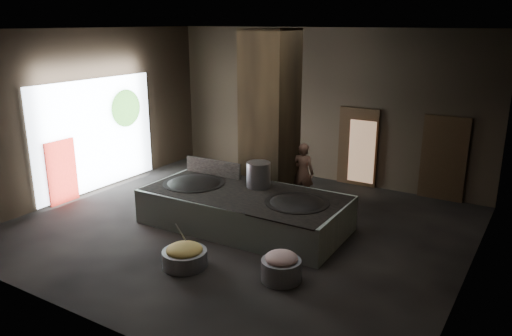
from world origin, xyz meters
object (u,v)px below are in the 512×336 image
Objects in this scene: wok_left at (194,186)px; stock_pot at (258,175)px; veg_basin at (185,258)px; hearth_platform at (244,210)px; meat_basin at (281,270)px; wok_right at (297,206)px; cook at (303,173)px.

wok_left is 2.42× the size of stock_pot.
veg_basin is at bearing -55.78° from wok_left.
hearth_platform is 6.30× the size of meat_basin.
wok_left is at bearing -179.65° from hearth_platform.
wok_right reaches higher than meat_basin.
hearth_platform is at bearing 92.22° from veg_basin.
cook reaches higher than hearth_platform.
stock_pot is 3.02m from veg_basin.
hearth_platform is 2.69m from meat_basin.
hearth_platform is 3.41× the size of wok_right.
hearth_platform is 2.29m from cook.
hearth_platform is 5.34× the size of veg_basin.
veg_basin is (0.09, -2.31, -0.25)m from hearth_platform.
wok_left is 1.07× the size of wok_right.
cook is 2.15× the size of meat_basin.
stock_pot is 0.38× the size of cook.
wok_left reaches higher than veg_basin.
stock_pot is 0.70× the size of veg_basin.
cook reaches higher than veg_basin.
cook is 1.82× the size of veg_basin.
cook is at bearing 111.31° from meat_basin.
cook is 4.58m from veg_basin.
cook is 4.35m from meat_basin.
hearth_platform is at bearing -95.19° from stock_pot.
wok_right is 1.44m from stock_pot.
hearth_platform reaches higher than veg_basin.
stock_pot is 1.73m from cook.
veg_basin is at bearing -89.41° from hearth_platform.
veg_basin is 1.96m from meat_basin.
meat_basin is at bearing -27.07° from wok_left.
stock_pot is 3.19m from meat_basin.
hearth_platform is 1.39m from wok_right.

